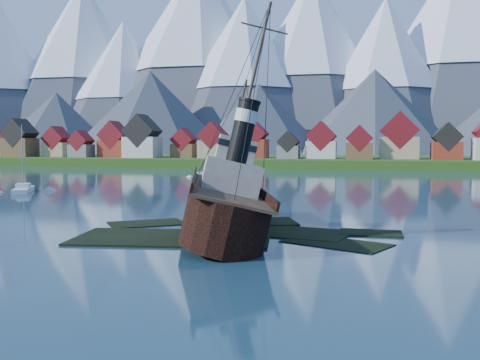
# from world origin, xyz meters

# --- Properties ---
(ground) EXTENTS (1400.00, 1400.00, 0.00)m
(ground) POSITION_xyz_m (0.00, 0.00, 0.00)
(ground) COLOR #1C3B4F
(ground) RESTS_ON ground
(shoal) EXTENTS (31.71, 21.24, 1.14)m
(shoal) POSITION_xyz_m (1.78, 2.15, -0.35)
(shoal) COLOR black
(shoal) RESTS_ON ground
(shore_bank) EXTENTS (600.00, 80.00, 3.20)m
(shore_bank) POSITION_xyz_m (0.00, 170.00, 0.00)
(shore_bank) COLOR #274814
(shore_bank) RESTS_ON ground
(seawall) EXTENTS (600.00, 2.50, 2.00)m
(seawall) POSITION_xyz_m (0.00, 132.00, 0.00)
(seawall) COLOR #3F3D38
(seawall) RESTS_ON ground
(town) EXTENTS (250.96, 16.69, 17.30)m
(town) POSITION_xyz_m (-33.12, 152.18, 8.99)
(town) COLOR maroon
(town) RESTS_ON ground
(mountains) EXTENTS (965.00, 340.00, 205.00)m
(mountains) POSITION_xyz_m (-0.79, 481.26, 89.34)
(mountains) COLOR #2D333D
(mountains) RESTS_ON ground
(tugboat_wreck) EXTENTS (6.94, 29.90, 23.70)m
(tugboat_wreck) POSITION_xyz_m (0.11, 3.56, 2.98)
(tugboat_wreck) COLOR black
(tugboat_wreck) RESTS_ON ground
(sailboat_a) EXTENTS (7.16, 10.46, 12.75)m
(sailboat_a) POSITION_xyz_m (-46.07, 36.46, 0.28)
(sailboat_a) COLOR silver
(sailboat_a) RESTS_ON ground
(sailboat_c) EXTENTS (5.40, 8.13, 10.40)m
(sailboat_c) POSITION_xyz_m (-27.45, 84.66, 0.23)
(sailboat_c) COLOR silver
(sailboat_c) RESTS_ON ground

